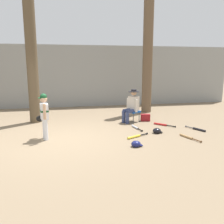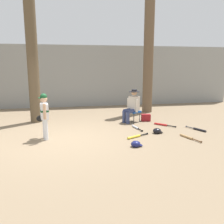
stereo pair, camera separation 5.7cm
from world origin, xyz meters
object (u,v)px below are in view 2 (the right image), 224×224
at_px(folding_stool, 134,112).
at_px(batting_helmet_navy, 136,144).
at_px(bat_yellow_trainer, 136,136).
at_px(young_ballplayer, 44,113).
at_px(batting_helmet_black, 157,131).
at_px(bat_red_barrel, 162,125).
at_px(bat_wood_tan, 188,137).
at_px(bat_aluminum_silver, 136,128).
at_px(handbag_beside_stool, 146,118).
at_px(bat_black_composite, 198,129).
at_px(seated_spectator, 132,105).
at_px(tree_near_player, 31,38).
at_px(tree_behind_spectator, 148,58).

xyz_separation_m(folding_stool, batting_helmet_navy, (-0.72, -2.69, -0.29)).
height_order(bat_yellow_trainer, batting_helmet_navy, batting_helmet_navy).
xyz_separation_m(young_ballplayer, batting_helmet_black, (3.34, -0.07, -0.67)).
height_order(bat_red_barrel, batting_helmet_navy, batting_helmet_navy).
distance_m(folding_stool, bat_wood_tan, 2.50).
bearing_deg(bat_aluminum_silver, young_ballplayer, -168.30).
relative_size(handbag_beside_stool, bat_black_composite, 0.47).
distance_m(young_ballplayer, batting_helmet_black, 3.40).
xyz_separation_m(folding_stool, handbag_beside_stool, (0.47, 0.01, -0.23)).
distance_m(seated_spectator, batting_helmet_black, 1.72).
bearing_deg(seated_spectator, bat_black_composite, -40.39).
bearing_deg(bat_red_barrel, batting_helmet_navy, -128.43).
distance_m(tree_near_player, bat_yellow_trainer, 4.98).
height_order(bat_yellow_trainer, bat_red_barrel, same).
xyz_separation_m(folding_stool, bat_yellow_trainer, (-0.50, -1.93, -0.33)).
bearing_deg(seated_spectator, batting_helmet_navy, -103.47).
relative_size(bat_wood_tan, batting_helmet_black, 2.55).
bearing_deg(folding_stool, batting_helmet_navy, -104.98).
bearing_deg(young_ballplayer, bat_yellow_trainer, -8.22).
relative_size(young_ballplayer, bat_wood_tan, 1.68).
distance_m(handbag_beside_stool, bat_wood_tan, 2.34).
bearing_deg(handbag_beside_stool, batting_helmet_navy, -113.83).
relative_size(handbag_beside_stool, bat_red_barrel, 0.53).
relative_size(folding_stool, batting_helmet_navy, 1.84).
bearing_deg(folding_stool, tree_near_player, 169.41).
height_order(handbag_beside_stool, bat_aluminum_silver, handbag_beside_stool).
bearing_deg(tree_behind_spectator, bat_wood_tan, -92.10).
xyz_separation_m(tree_near_player, bat_aluminum_silver, (3.36, -1.63, -2.95)).
bearing_deg(bat_black_composite, bat_aluminum_silver, 162.42).
relative_size(tree_near_player, handbag_beside_stool, 19.23).
bearing_deg(bat_red_barrel, tree_near_player, 162.00).
relative_size(seated_spectator, bat_black_composite, 1.66).
bearing_deg(tree_behind_spectator, tree_near_player, -167.33).
bearing_deg(tree_near_player, bat_red_barrel, -18.00).
bearing_deg(handbag_beside_stool, bat_black_composite, -52.09).
xyz_separation_m(bat_wood_tan, bat_red_barrel, (-0.14, 1.53, 0.00)).
distance_m(tree_near_player, folding_stool, 4.47).
bearing_deg(batting_helmet_navy, folding_stool, 75.02).
relative_size(tree_near_player, bat_aluminum_silver, 9.10).
bearing_deg(batting_helmet_black, bat_black_composite, 2.62).
distance_m(bat_yellow_trainer, batting_helmet_black, 0.83).
distance_m(tree_near_player, young_ballplayer, 3.19).
relative_size(seated_spectator, batting_helmet_navy, 4.09).
bearing_deg(handbag_beside_stool, seated_spectator, -174.34).
bearing_deg(batting_helmet_navy, bat_red_barrel, 51.57).
relative_size(handbag_beside_stool, bat_wood_tan, 0.44).
height_order(bat_wood_tan, batting_helmet_black, batting_helmet_black).
bearing_deg(folding_stool, bat_aluminum_silver, -101.56).
height_order(tree_behind_spectator, handbag_beside_stool, tree_behind_spectator).
xyz_separation_m(handbag_beside_stool, bat_black_composite, (1.23, -1.58, -0.10)).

